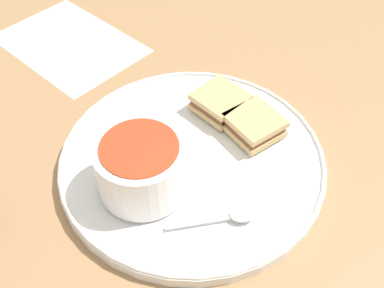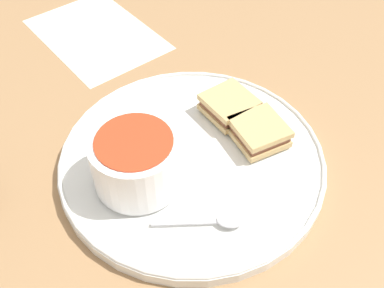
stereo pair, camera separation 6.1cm
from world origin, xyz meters
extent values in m
plane|color=#9E754C|center=(0.00, 0.00, 0.00)|extent=(2.40, 2.40, 0.00)
cylinder|color=white|center=(0.00, 0.00, 0.01)|extent=(0.37, 0.37, 0.02)
torus|color=white|center=(0.00, 0.00, 0.02)|extent=(0.37, 0.37, 0.01)
cylinder|color=white|center=(0.08, -0.01, 0.03)|extent=(0.06, 0.06, 0.01)
cylinder|color=white|center=(0.08, -0.01, 0.06)|extent=(0.12, 0.12, 0.07)
cylinder|color=red|center=(0.08, -0.01, 0.09)|extent=(0.10, 0.10, 0.01)
cube|color=silver|center=(0.08, 0.08, 0.02)|extent=(0.07, 0.06, 0.00)
ellipsoid|color=silver|center=(0.03, 0.12, 0.03)|extent=(0.04, 0.04, 0.01)
cube|color=tan|center=(-0.09, 0.04, 0.03)|extent=(0.08, 0.08, 0.01)
cube|color=brown|center=(-0.09, 0.04, 0.04)|extent=(0.08, 0.08, 0.01)
cube|color=tan|center=(-0.09, 0.04, 0.05)|extent=(0.08, 0.08, 0.01)
cube|color=tan|center=(-0.10, -0.03, 0.03)|extent=(0.07, 0.07, 0.01)
cube|color=brown|center=(-0.10, -0.03, 0.04)|extent=(0.07, 0.07, 0.01)
cube|color=tan|center=(-0.10, -0.03, 0.05)|extent=(0.07, 0.07, 0.01)
cube|color=white|center=(-0.06, -0.37, 0.00)|extent=(0.18, 0.27, 0.00)
camera|label=1|loc=(0.31, 0.28, 0.49)|focal=42.00mm
camera|label=2|loc=(0.26, 0.32, 0.49)|focal=42.00mm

